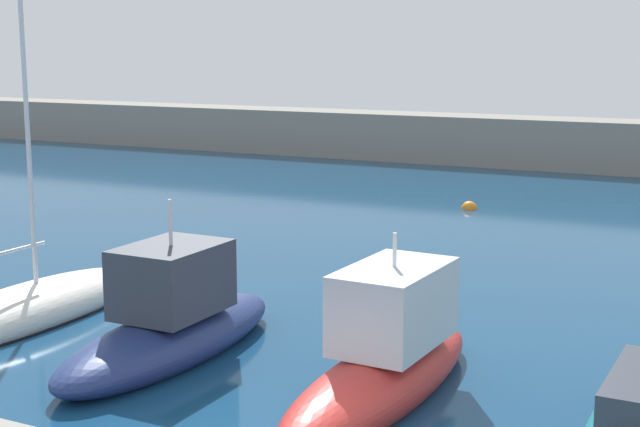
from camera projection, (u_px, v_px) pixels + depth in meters
sailboat_ivory_nearest at (28, 309)px, 22.60m from camera, size 2.39×8.33×14.98m
motorboat_navy_second at (172, 322)px, 19.91m from camera, size 2.29×7.05×3.64m
motorboat_red_third at (386, 356)px, 17.60m from camera, size 2.13×7.21×3.39m
mooring_buoy_orange at (469, 209)px, 37.81m from camera, size 0.65×0.65×0.65m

